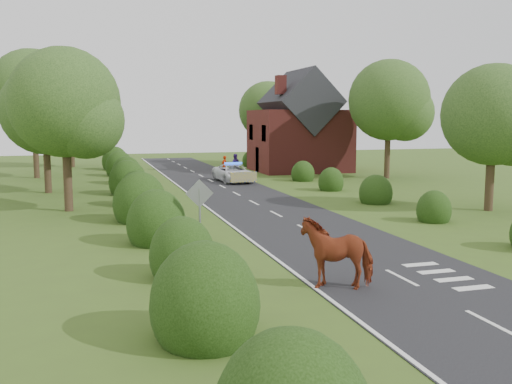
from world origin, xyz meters
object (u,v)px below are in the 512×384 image
object	(u,v)px
police_van	(233,173)
pedestrian_red	(224,165)
road_sign	(200,203)
pedestrian_purple	(235,164)
cow	(337,257)

from	to	relation	value
police_van	pedestrian_red	world-z (taller)	pedestrian_red
road_sign	pedestrian_purple	size ratio (longest dim) A/B	1.41
road_sign	police_van	distance (m)	21.85
pedestrian_red	road_sign	bearing A→B (deg)	37.86
pedestrian_red	pedestrian_purple	distance (m)	0.92
police_van	road_sign	bearing A→B (deg)	-111.32
police_van	pedestrian_purple	bearing A→B (deg)	70.48
police_van	pedestrian_purple	distance (m)	5.34
pedestrian_red	pedestrian_purple	bearing A→B (deg)	121.08
cow	road_sign	bearing A→B (deg)	-139.54
pedestrian_purple	pedestrian_red	bearing A→B (deg)	-7.99
cow	pedestrian_red	xyz separation A→B (m)	(4.28, 32.42, -0.03)
pedestrian_purple	police_van	bearing A→B (deg)	88.32
police_van	cow	bearing A→B (deg)	-101.78
road_sign	cow	distance (m)	6.77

